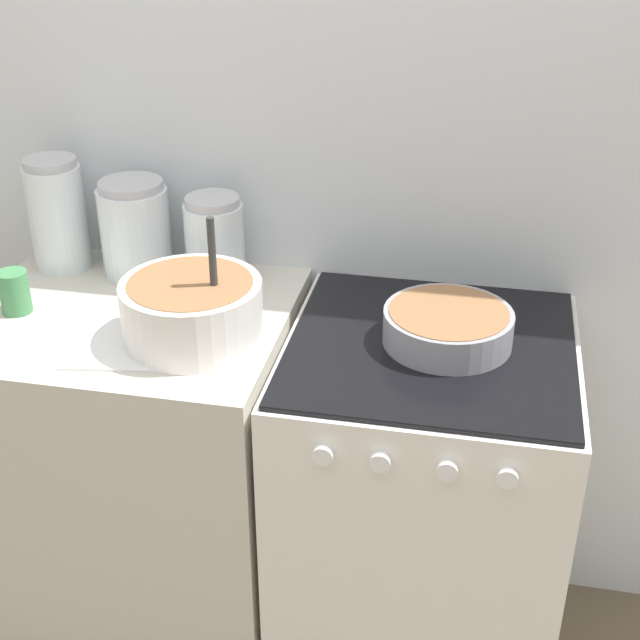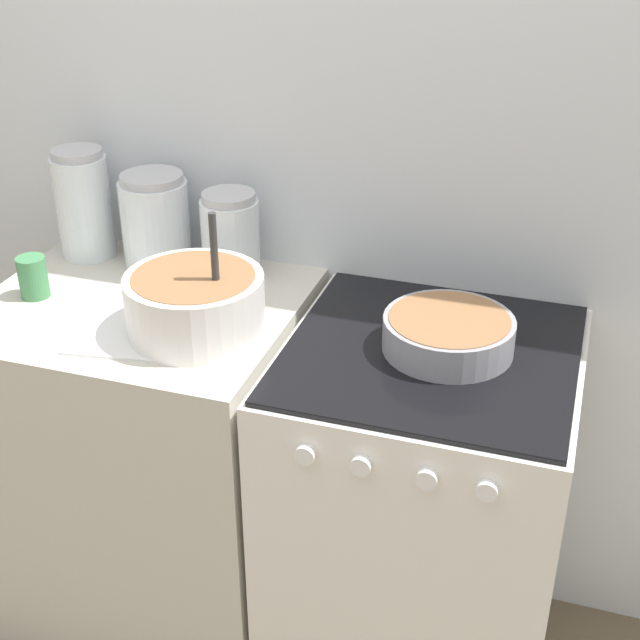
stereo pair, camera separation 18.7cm
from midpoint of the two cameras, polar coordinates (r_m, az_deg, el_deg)
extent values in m
cube|color=silver|center=(2.13, -2.99, 10.47)|extent=(4.44, 0.05, 2.40)
cube|color=beige|center=(2.31, -13.45, -9.69)|extent=(0.72, 0.62, 0.92)
cube|color=white|center=(2.15, 3.91, -12.33)|extent=(0.62, 0.62, 0.90)
cube|color=black|center=(1.89, 4.36, -1.76)|extent=(0.60, 0.60, 0.01)
cylinder|color=white|center=(1.69, -3.01, -8.73)|extent=(0.04, 0.02, 0.04)
cylinder|color=white|center=(1.67, 0.65, -9.19)|extent=(0.04, 0.02, 0.04)
cylinder|color=white|center=(1.66, 4.93, -9.68)|extent=(0.04, 0.02, 0.04)
cylinder|color=white|center=(1.65, 8.73, -10.07)|extent=(0.04, 0.02, 0.04)
cylinder|color=white|center=(1.90, -10.99, 0.46)|extent=(0.30, 0.30, 0.13)
cylinder|color=#8C603D|center=(1.88, -11.07, 1.32)|extent=(0.26, 0.26, 0.07)
cylinder|color=#333333|center=(1.84, -9.72, 2.64)|extent=(0.02, 0.02, 0.26)
cylinder|color=gray|center=(1.87, 5.37, -0.55)|extent=(0.27, 0.27, 0.07)
cylinder|color=#8C603D|center=(1.87, 5.38, -0.35)|extent=(0.25, 0.25, 0.06)
cylinder|color=silver|center=(2.29, -18.72, 6.18)|extent=(0.14, 0.14, 0.26)
cylinder|color=tan|center=(2.31, -18.52, 5.00)|extent=(0.12, 0.12, 0.15)
cylinder|color=#B2B2B7|center=(2.25, -19.27, 9.43)|extent=(0.12, 0.12, 0.02)
cylinder|color=silver|center=(2.21, -14.13, 5.44)|extent=(0.17, 0.17, 0.22)
cylinder|color=red|center=(2.23, -14.00, 4.42)|extent=(0.15, 0.15, 0.13)
cylinder|color=#B2B2B7|center=(2.17, -14.50, 8.29)|extent=(0.15, 0.15, 0.02)
cylinder|color=silver|center=(2.14, -9.26, 4.82)|extent=(0.14, 0.14, 0.19)
cylinder|color=silver|center=(2.15, -9.18, 3.89)|extent=(0.12, 0.12, 0.11)
cylinder|color=#B2B2B7|center=(2.10, -9.48, 7.46)|extent=(0.13, 0.13, 0.02)
cylinder|color=#3F7F4C|center=(2.13, -21.38, 1.62)|extent=(0.07, 0.07, 0.10)
cube|color=white|center=(1.94, -15.44, -1.55)|extent=(0.24, 0.24, 0.01)
camera|label=1|loc=(0.09, -92.86, -1.56)|focal=50.00mm
camera|label=2|loc=(0.09, 87.14, 1.56)|focal=50.00mm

